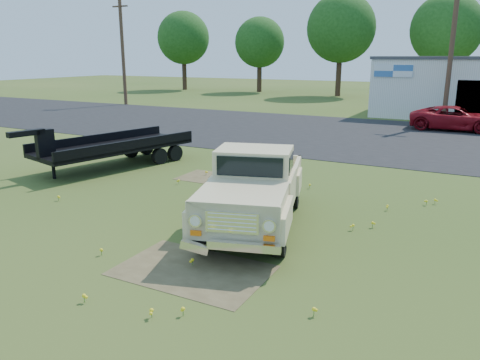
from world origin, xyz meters
The scene contains 13 objects.
ground centered at (0.00, 0.00, 0.00)m, with size 140.00×140.00×0.00m, color #314A17.
asphalt_lot centered at (0.00, 15.00, 0.00)m, with size 90.00×14.00×0.02m, color black.
dirt_patch_a centered at (1.50, -3.00, 0.00)m, with size 3.00×2.00×0.01m, color brown.
dirt_patch_b centered at (-2.00, 3.50, 0.00)m, with size 2.20×1.60×0.01m, color brown.
utility_pole_west centered at (-22.00, 22.00, 4.60)m, with size 1.60×0.30×9.00m.
utility_pole_mid centered at (4.00, 22.00, 4.60)m, with size 1.60×0.30×9.00m.
treeline_a centered at (-28.00, 40.00, 6.30)m, with size 6.40×6.40×9.52m.
treeline_b centered at (-18.00, 41.00, 5.67)m, with size 5.76×5.76×8.57m.
treeline_c centered at (-8.00, 39.50, 6.93)m, with size 7.04×7.04×10.47m.
treeline_d centered at (2.00, 40.50, 6.62)m, with size 6.72×6.72×10.00m.
vintage_pickup_truck centered at (1.46, -0.12, 1.01)m, with size 2.16×5.55×2.01m, color #C5BA84, non-canonical shape.
flatbed_trailer centered at (-6.22, 3.28, 0.91)m, with size 2.21×6.64×1.81m, color black, non-canonical shape.
red_pickup centered at (4.80, 19.37, 0.68)m, with size 2.27×4.91×1.37m, color maroon.
Camera 1 is at (6.36, -10.18, 4.18)m, focal length 35.00 mm.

